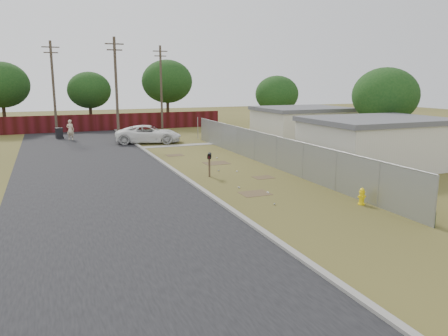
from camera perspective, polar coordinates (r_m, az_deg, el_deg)
name	(u,v)px	position (r m, az deg, el deg)	size (l,w,h in m)	color
ground	(230,172)	(25.87, 0.78, -0.56)	(120.00, 120.00, 0.00)	brown
street	(97,158)	(31.96, -16.25, 1.32)	(15.10, 60.00, 0.12)	black
chainlink_fence	(269,153)	(27.96, 5.87, 1.94)	(0.10, 27.06, 2.02)	gray
privacy_fence	(86,123)	(48.66, -17.58, 5.62)	(30.00, 0.12, 1.80)	#490F14
utility_poles	(113,87)	(44.41, -14.35, 10.20)	(12.60, 8.24, 9.00)	#483E30
houses	(335,133)	(33.11, 14.30, 4.46)	(9.30, 17.24, 3.10)	beige
horizon_trees	(152,87)	(48.08, -9.44, 10.39)	(33.32, 31.94, 7.78)	#342417
fire_hydrant	(362,197)	(20.08, 17.57, -3.58)	(0.37, 0.37, 0.77)	yellow
mailbox	(209,158)	(24.51, -1.92, 1.32)	(0.41, 0.58, 1.36)	brown
pickup_truck	(149,134)	(38.45, -9.83, 4.39)	(2.57, 5.57, 1.55)	white
pedestrian	(70,130)	(42.15, -19.44, 4.73)	(0.68, 0.45, 1.86)	beige
trash_bin	(59,133)	(43.60, -20.73, 4.29)	(0.75, 0.74, 1.01)	black
scattered_litter	(239,178)	(24.16, 1.99, -1.34)	(2.17, 11.85, 0.07)	silver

